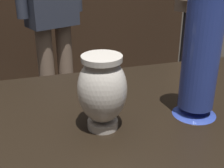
# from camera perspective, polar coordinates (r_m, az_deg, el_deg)

# --- Properties ---
(back_display_shelf) EXTENTS (2.60, 0.40, 0.99)m
(back_display_shelf) POSITION_cam_1_polar(r_m,az_deg,el_deg) (3.00, -11.73, 9.54)
(back_display_shelf) COLOR #382619
(back_display_shelf) RESTS_ON ground_plane
(vase_centerpiece) EXTENTS (0.12, 0.12, 0.19)m
(vase_centerpiece) POSITION_cam_1_polar(r_m,az_deg,el_deg) (0.72, -1.86, -1.11)
(vase_centerpiece) COLOR silver
(vase_centerpiece) RESTS_ON display_plinth
(vase_tall_behind) EXTENTS (0.12, 0.12, 0.32)m
(vase_tall_behind) POSITION_cam_1_polar(r_m,az_deg,el_deg) (0.80, 16.37, 4.18)
(vase_tall_behind) COLOR #2D429E
(vase_tall_behind) RESTS_ON display_plinth
(visitor_center_back) EXTENTS (0.44, 0.29, 1.52)m
(visitor_center_back) POSITION_cam_1_polar(r_m,az_deg,el_deg) (2.07, -11.46, 14.52)
(visitor_center_back) COLOR #846B56
(visitor_center_back) RESTS_ON ground_plane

